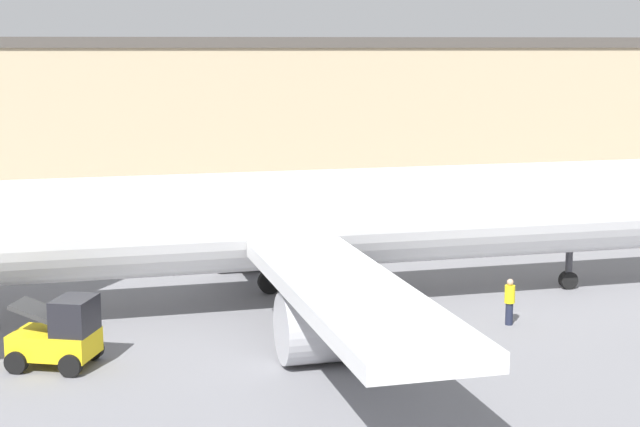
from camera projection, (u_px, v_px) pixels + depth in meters
ground_plane at (320, 306)px, 36.25m from camera, size 400.00×400.00×0.00m
terminal_building at (375, 106)px, 73.90m from camera, size 99.93×15.79×10.08m
airplane at (294, 221)px, 35.46m from camera, size 35.18×30.66×11.47m
ground_crew_worker at (510, 300)px, 33.67m from camera, size 0.36×0.36×1.62m
belt_loader_truck at (60, 334)px, 29.24m from camera, size 2.81×2.50×2.14m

